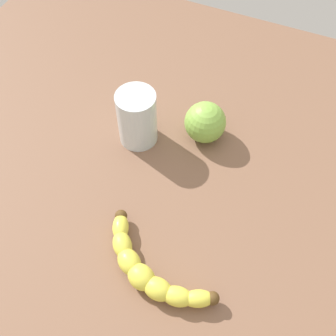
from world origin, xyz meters
The scene contains 4 objects.
wooden_tabletop centered at (0.00, 0.00, 1.50)cm, with size 120.00×120.00×3.00cm, color brown.
banana centered at (4.77, -10.71, 4.93)cm, with size 21.45×11.94×3.87cm.
smoothie_glass centered at (-9.02, 14.12, 8.38)cm, with size 7.49×7.49×11.41cm.
green_apple_fruit centered at (2.66, 19.61, 7.01)cm, with size 8.02×8.02×8.02cm, color #84B747.
Camera 1 is at (17.26, -31.53, 68.18)cm, focal length 44.97 mm.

